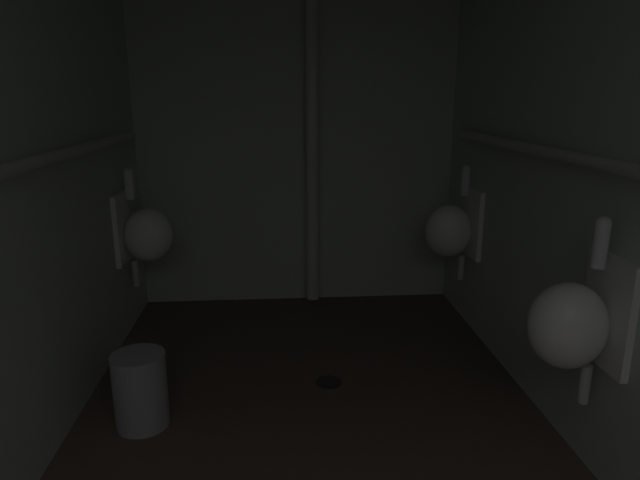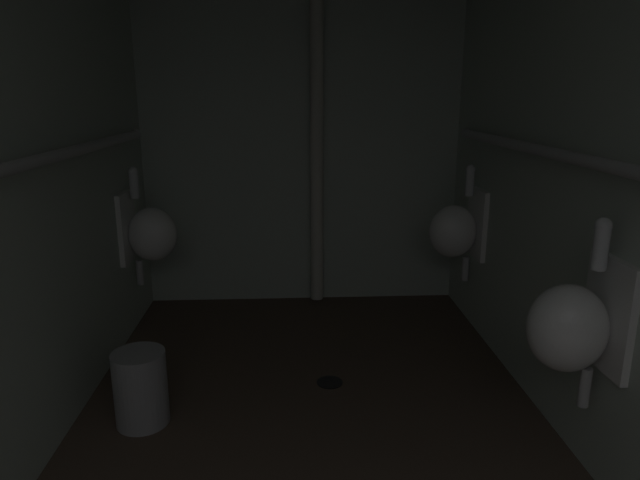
% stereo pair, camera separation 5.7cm
% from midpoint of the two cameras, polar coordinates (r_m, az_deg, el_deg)
% --- Properties ---
extents(wall_back, '(2.35, 0.06, 2.40)m').
position_cam_midpoint_polar(wall_back, '(4.03, -1.49, 10.47)').
color(wall_back, '#B2C0B1').
rests_on(wall_back, ground).
extents(urinal_left_mid, '(0.32, 0.30, 0.76)m').
position_cam_midpoint_polar(urinal_left_mid, '(3.65, -16.57, 0.75)').
color(urinal_left_mid, white).
extents(urinal_right_mid, '(0.32, 0.30, 0.76)m').
position_cam_midpoint_polar(urinal_right_mid, '(2.34, 24.99, -7.84)').
color(urinal_right_mid, white).
extents(urinal_right_far, '(0.32, 0.30, 0.76)m').
position_cam_midpoint_polar(urinal_right_far, '(3.68, 14.12, 1.04)').
color(urinal_right_far, white).
extents(supply_pipe_right, '(0.06, 3.56, 0.06)m').
position_cam_midpoint_polar(supply_pipe_right, '(2.22, 29.02, 6.33)').
color(supply_pipe_right, '#B2B2B2').
extents(standpipe_back_wall, '(0.09, 0.09, 2.35)m').
position_cam_midpoint_polar(standpipe_back_wall, '(3.92, 0.10, 10.36)').
color(standpipe_back_wall, beige).
rests_on(standpipe_back_wall, ground).
extents(floor_drain, '(0.14, 0.14, 0.01)m').
position_cam_midpoint_polar(floor_drain, '(3.09, 1.54, -14.23)').
color(floor_drain, black).
rests_on(floor_drain, ground).
extents(waste_bin, '(0.24, 0.24, 0.36)m').
position_cam_midpoint_polar(waste_bin, '(2.80, -17.20, -14.18)').
color(waste_bin, gray).
rests_on(waste_bin, ground).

